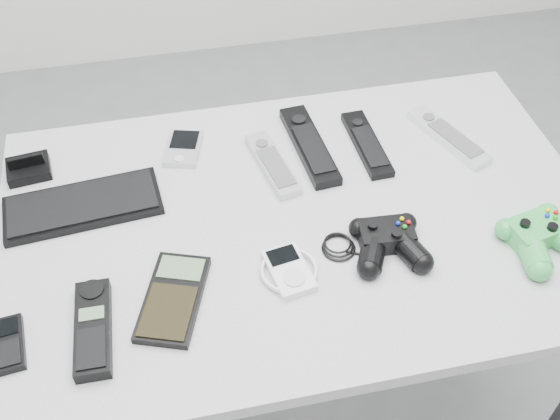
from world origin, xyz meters
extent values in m
plane|color=slate|center=(0.00, 0.00, 0.00)|extent=(3.50, 3.50, 0.00)
cube|color=#949497|center=(-0.01, 0.00, 0.73)|extent=(1.11, 0.71, 0.03)
cylinder|color=black|center=(-0.51, 0.31, 0.36)|extent=(0.04, 0.04, 0.71)
cylinder|color=black|center=(0.50, 0.31, 0.36)|extent=(0.04, 0.04, 0.71)
cube|color=black|center=(-0.40, 0.11, 0.75)|extent=(0.30, 0.15, 0.02)
cube|color=black|center=(-0.50, 0.23, 0.76)|extent=(0.09, 0.08, 0.04)
cube|color=#B9B9C1|center=(-0.20, 0.23, 0.75)|extent=(0.09, 0.12, 0.02)
cube|color=#B9B9C1|center=(-0.03, 0.14, 0.75)|extent=(0.08, 0.19, 0.02)
cube|color=black|center=(0.05, 0.18, 0.75)|extent=(0.08, 0.24, 0.02)
cube|color=black|center=(0.17, 0.16, 0.75)|extent=(0.05, 0.20, 0.02)
cube|color=silver|center=(0.34, 0.15, 0.75)|extent=(0.12, 0.21, 0.02)
cube|color=black|center=(-0.52, -0.18, 0.75)|extent=(0.06, 0.10, 0.02)
cube|color=black|center=(-0.39, -0.18, 0.75)|extent=(0.06, 0.18, 0.03)
cube|color=black|center=(-0.26, -0.14, 0.75)|extent=(0.14, 0.20, 0.02)
cube|color=silver|center=(-0.06, -0.12, 0.75)|extent=(0.12, 0.12, 0.02)
camera|label=1|loc=(-0.22, -0.80, 1.63)|focal=42.00mm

